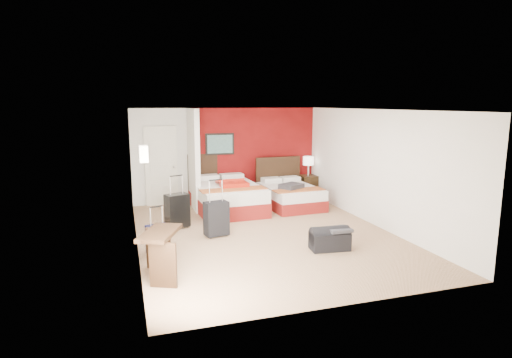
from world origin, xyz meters
name	(u,v)px	position (x,y,z in m)	size (l,w,h in m)	color
ground	(265,234)	(0.00, 0.00, 0.00)	(6.50, 6.50, 0.00)	tan
room_walls	(184,166)	(-1.40, 1.42, 1.26)	(5.02, 6.52, 2.50)	white
red_accent_panel	(253,154)	(0.75, 3.23, 1.25)	(3.50, 0.04, 2.50)	maroon
partition_wall	(194,159)	(-1.00, 2.61, 1.25)	(0.12, 1.20, 2.50)	silver
entry_door	(161,166)	(-1.75, 3.20, 1.02)	(0.82, 0.06, 2.05)	silver
bed_left	(227,198)	(-0.27, 2.12, 0.33)	(1.52, 2.17, 0.65)	white
bed_right	(290,196)	(1.37, 2.02, 0.27)	(1.24, 1.77, 0.53)	white
red_suitcase_open	(232,183)	(-0.17, 2.02, 0.71)	(0.65, 0.89, 0.11)	#B31F0F
jacket_bundle	(291,186)	(1.27, 1.72, 0.59)	(0.53, 0.42, 0.13)	#333337
nightstand	(308,186)	(2.26, 2.92, 0.31)	(0.44, 0.44, 0.62)	#312110
table_lamp	(308,166)	(2.26, 2.92, 0.89)	(0.30, 0.30, 0.53)	silver
suitcase_black	(177,212)	(-1.64, 0.96, 0.35)	(0.47, 0.30, 0.71)	black
suitcase_charcoal	(216,220)	(-0.96, 0.17, 0.34)	(0.46, 0.28, 0.67)	black
suitcase_navy	(158,240)	(-2.17, -0.54, 0.25)	(0.36, 0.22, 0.50)	black
duffel_bag	(330,240)	(0.83, -1.22, 0.18)	(0.70, 0.37, 0.35)	black
jacket_draped	(339,229)	(0.98, -1.27, 0.38)	(0.42, 0.35, 0.06)	#38383D
desk	(161,254)	(-2.20, -1.59, 0.37)	(0.44, 0.88, 0.74)	black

